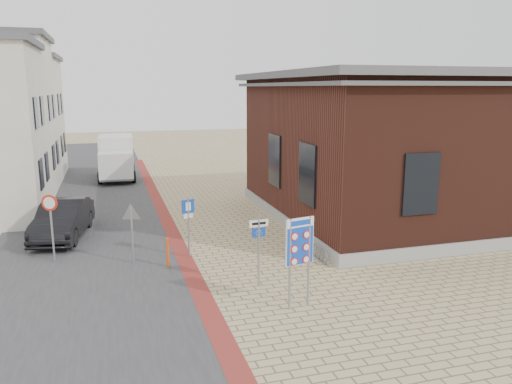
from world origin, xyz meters
TOP-DOWN VIEW (x-y plane):
  - ground at (0.00, 0.00)m, footprint 120.00×120.00m
  - road_strip at (-5.50, 15.00)m, footprint 7.00×60.00m
  - curb_strip at (-2.00, 10.00)m, footprint 0.60×40.00m
  - brick_building at (8.99, 7.00)m, footprint 13.00×13.00m
  - townhouse_far at (-10.99, 24.00)m, footprint 7.40×6.40m
  - bike_rack at (2.65, 2.20)m, footprint 0.08×1.80m
  - sedan at (-6.40, 7.58)m, footprint 2.41×4.92m
  - box_truck at (-3.95, 21.12)m, footprint 2.51×5.58m
  - border_sign at (0.50, -1.50)m, footprint 0.88×0.24m
  - essen_sign at (-0.14, 0.30)m, footprint 0.62×0.08m
  - parking_sign at (-1.80, 3.60)m, footprint 0.48×0.19m
  - yield_sign at (-3.80, 3.50)m, footprint 0.75×0.25m
  - speed_sign at (-6.50, 4.50)m, footprint 0.55×0.24m
  - bollard at (-2.67, 2.80)m, footprint 0.12×0.12m

SIDE VIEW (x-z plane):
  - ground at x=0.00m, z-range 0.00..0.00m
  - road_strip at x=-5.50m, z-range 0.00..0.02m
  - curb_strip at x=-2.00m, z-range 0.00..0.03m
  - bike_rack at x=2.65m, z-range -0.04..0.56m
  - bollard at x=-2.67m, z-range 0.00..1.05m
  - sedan at x=-6.40m, z-range 0.00..1.55m
  - box_truck at x=-3.95m, z-range 0.05..2.93m
  - essen_sign at x=-0.14m, z-range 0.36..2.64m
  - parking_sign at x=-1.80m, z-range 0.39..2.63m
  - yield_sign at x=-3.80m, z-range 0.55..2.70m
  - speed_sign at x=-6.50m, z-range 0.43..2.89m
  - border_sign at x=0.50m, z-range 0.57..3.18m
  - brick_building at x=8.99m, z-range 0.09..6.89m
  - townhouse_far at x=-10.99m, z-range 0.02..8.32m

